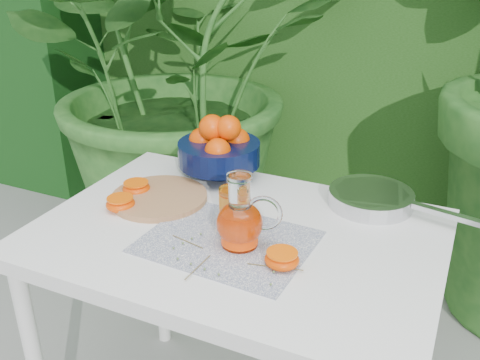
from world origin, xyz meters
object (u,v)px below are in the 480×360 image
at_px(fruit_bowl, 219,148).
at_px(juice_pitcher, 241,221).
at_px(cutting_board, 159,198).
at_px(saute_pan, 372,198).
at_px(white_table, 237,257).

bearing_deg(fruit_bowl, juice_pitcher, -56.32).
bearing_deg(juice_pitcher, cutting_board, 158.32).
height_order(cutting_board, saute_pan, saute_pan).
distance_m(juice_pitcher, saute_pan, 0.42).
relative_size(white_table, saute_pan, 2.39).
relative_size(cutting_board, juice_pitcher, 1.47).
bearing_deg(fruit_bowl, white_table, -56.00).
relative_size(fruit_bowl, juice_pitcher, 1.80).
height_order(white_table, juice_pitcher, juice_pitcher).
bearing_deg(saute_pan, juice_pitcher, -125.05).
bearing_deg(white_table, fruit_bowl, 124.00).
bearing_deg(fruit_bowl, saute_pan, -0.69).
distance_m(cutting_board, juice_pitcher, 0.33).
xyz_separation_m(cutting_board, saute_pan, (0.54, 0.22, 0.01)).
height_order(cutting_board, fruit_bowl, fruit_bowl).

